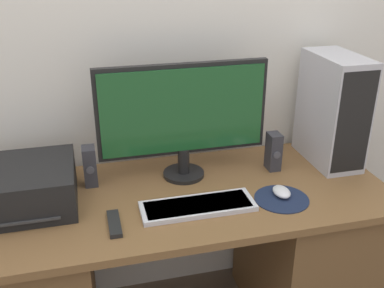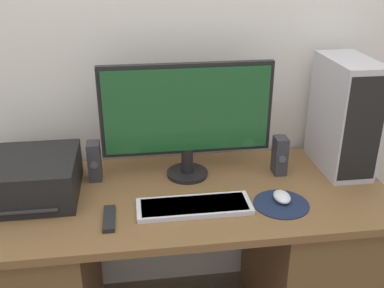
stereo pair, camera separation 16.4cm
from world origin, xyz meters
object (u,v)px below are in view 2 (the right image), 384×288
Objects in this scene: speaker_left at (94,161)px; remote_control at (109,219)px; printer at (27,178)px; mouse at (282,197)px; speaker_right at (280,156)px; computer_tower at (344,115)px; keyboard at (194,206)px; monitor at (187,114)px.

speaker_left is 1.05× the size of remote_control.
speaker_left is at bearing 22.14° from printer.
speaker_right reaches higher than mouse.
mouse is 0.20× the size of computer_tower.
speaker_left is (-0.36, 0.27, 0.07)m from keyboard.
speaker_left reaches higher than remote_control.
computer_tower reaches higher than speaker_left.
keyboard is at bearing 6.51° from remote_control.
keyboard is at bearing -16.24° from printer.
printer is 2.33× the size of speaker_left.
keyboard is at bearing -37.14° from speaker_left.
computer_tower is at bearing 3.23° from printer.
speaker_right reaches higher than keyboard.
computer_tower is at bearing 4.97° from speaker_right.
monitor is 0.42m from speaker_right.
speaker_left is (-0.37, 0.02, -0.19)m from monitor.
mouse is at bearing -104.82° from speaker_right.
printer is 2.45× the size of remote_control.
monitor is 1.45× the size of computer_tower.
monitor reaches higher than speaker_right.
computer_tower is 2.91× the size of speaker_right.
computer_tower is at bearing -1.57° from speaker_left.
computer_tower reaches higher than mouse.
speaker_right reaches higher than printer.
monitor reaches higher than printer.
printer is (-0.61, -0.08, -0.19)m from monitor.
computer_tower is (0.32, 0.24, 0.21)m from mouse.
keyboard is 2.58× the size of speaker_left.
monitor is 7.35× the size of mouse.
speaker_right is 1.05× the size of remote_control.
remote_control is at bearing -136.46° from monitor.
remote_control is at bearing -173.49° from keyboard.
remote_control is (0.06, -0.31, -0.07)m from speaker_left.
monitor is 0.37m from keyboard.
speaker_left is (0.24, 0.10, 0.00)m from printer.
monitor is at bearing 141.58° from mouse.
mouse reaches higher than keyboard.
mouse is 0.74m from speaker_left.
speaker_right is at bearing 20.61° from remote_control.
computer_tower is at bearing 36.69° from mouse.
mouse is 0.23m from speaker_right.
computer_tower is 1.27m from printer.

